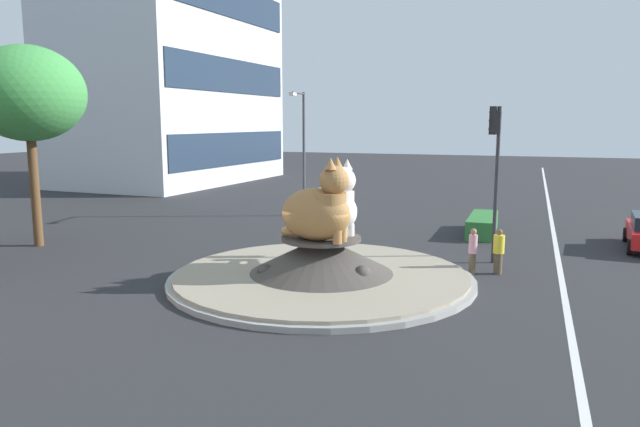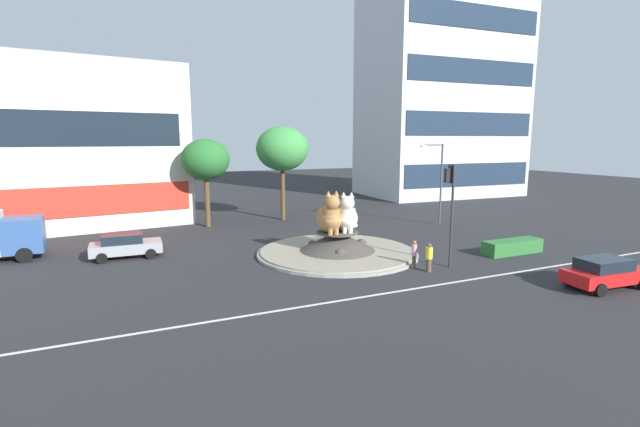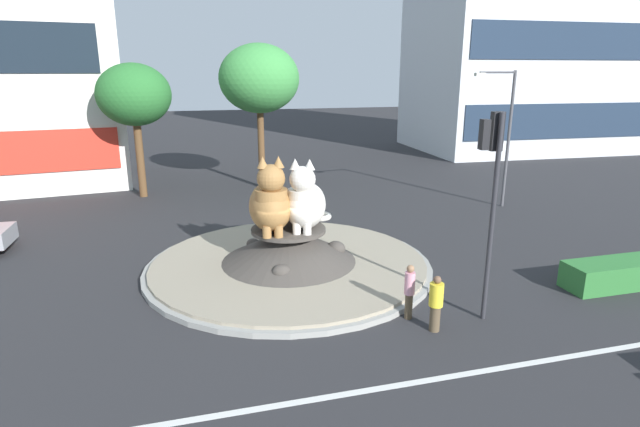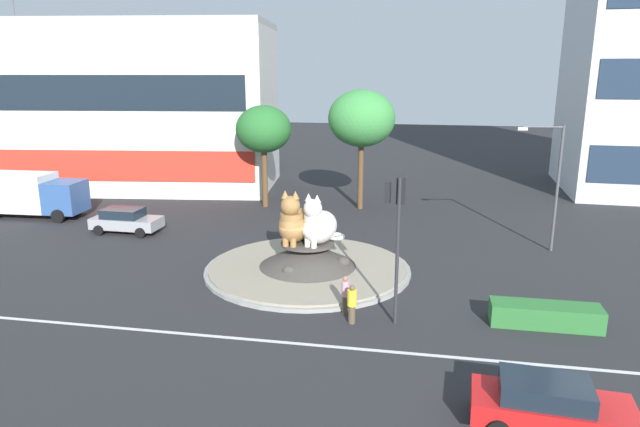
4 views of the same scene
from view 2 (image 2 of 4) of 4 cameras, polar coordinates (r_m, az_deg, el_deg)
The scene contains 16 objects.
ground_plane at distance 29.68m, azimuth 2.18°, elevation -5.16°, with size 160.00×160.00×0.00m, color #28282B.
lane_centreline at distance 23.25m, azimuth 10.82°, elevation -9.44°, with size 112.00×0.20×0.01m, color silver.
roundabout_island at distance 29.55m, azimuth 2.19°, elevation -4.15°, with size 10.43×10.43×1.54m.
cat_statue_tabby at distance 28.73m, azimuth 1.21°, elevation -0.44°, with size 1.99×2.83×2.76m.
cat_statue_white at distance 29.28m, azimuth 3.39°, elevation -0.38°, with size 2.46×2.70×2.62m.
traffic_light_mast at distance 27.05m, azimuth 16.14°, elevation 2.40°, with size 0.77×0.48×5.97m.
shophouse_block at distance 44.80m, azimuth -34.64°, elevation 6.99°, with size 28.08×13.83×18.32m.
office_tower at distance 64.43m, azimuth 15.04°, elevation 16.19°, with size 20.18×13.42×30.94m.
clipped_hedge_strip at distance 32.36m, azimuth 23.05°, elevation -3.87°, with size 4.27×1.20×0.90m, color #2D7033.
broadleaf_tree_behind_island at distance 41.77m, azimuth -4.78°, elevation 8.10°, with size 4.75×4.75×8.61m.
second_tree_near_tower at distance 39.41m, azimuth -14.22°, elevation 6.55°, with size 4.01×4.01×7.47m.
streetlight_arm at distance 40.51m, azimuth 14.74°, elevation 4.38°, with size 2.47×0.42×7.05m.
pedestrian_yellow_shirt at distance 26.36m, azimuth 13.57°, elevation -5.36°, with size 0.39×0.39×1.64m.
pedestrian_pink_shirt at distance 26.78m, azimuth 11.77°, elevation -4.96°, with size 0.30×0.30×1.67m.
sedan_on_far_lane at distance 31.20m, azimuth -23.33°, elevation -3.68°, with size 4.27×2.13×1.55m.
hatchback_near_shophouse at distance 27.11m, azimuth 32.29°, elevation -6.27°, with size 4.54×2.27×1.53m.
Camera 2 is at (-12.78, -25.74, 7.41)m, focal length 25.41 mm.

